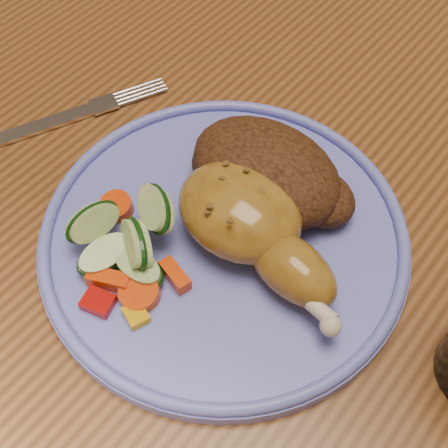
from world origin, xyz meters
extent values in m
plane|color=#53311C|center=(0.00, 0.00, 0.00)|extent=(4.00, 4.00, 0.00)
cube|color=brown|center=(0.00, 0.00, 0.73)|extent=(0.90, 1.40, 0.04)
cube|color=brown|center=(-0.39, 0.64, 0.35)|extent=(0.06, 0.06, 0.71)
cylinder|color=#4C2D16|center=(-0.18, 0.37, 0.21)|extent=(0.04, 0.04, 0.41)
cylinder|color=#4C2D16|center=(-0.18, 0.73, 0.21)|extent=(0.04, 0.04, 0.41)
cylinder|color=#676FD7|center=(-0.02, -0.09, 0.76)|extent=(0.30, 0.30, 0.01)
torus|color=#676FD7|center=(-0.02, -0.09, 0.77)|extent=(0.30, 0.30, 0.01)
ellipsoid|color=#A27222|center=(-0.02, -0.08, 0.79)|extent=(0.10, 0.08, 0.06)
ellipsoid|color=#A27222|center=(0.04, -0.09, 0.78)|extent=(0.08, 0.05, 0.04)
sphere|color=beige|center=(0.09, -0.11, 0.78)|extent=(0.02, 0.02, 0.02)
ellipsoid|color=#4A2812|center=(-0.03, -0.03, 0.79)|extent=(0.13, 0.10, 0.06)
ellipsoid|color=#4A2812|center=(0.02, -0.02, 0.78)|extent=(0.07, 0.05, 0.04)
ellipsoid|color=#4A2812|center=(-0.06, -0.04, 0.77)|extent=(0.05, 0.05, 0.03)
cube|color=#A50A05|center=(-0.06, -0.19, 0.77)|extent=(0.03, 0.02, 0.01)
cube|color=#E5A507|center=(-0.03, -0.18, 0.77)|extent=(0.02, 0.02, 0.01)
cube|color=#F94008|center=(-0.06, -0.18, 0.77)|extent=(0.04, 0.03, 0.01)
cylinder|color=#F94008|center=(-0.11, -0.12, 0.77)|extent=(0.03, 0.03, 0.02)
cube|color=#F94008|center=(-0.03, -0.14, 0.77)|extent=(0.03, 0.02, 0.01)
cylinder|color=#F94008|center=(-0.04, -0.17, 0.77)|extent=(0.03, 0.03, 0.02)
cylinder|color=#C6DD90|center=(-0.10, -0.15, 0.78)|extent=(0.04, 0.05, 0.04)
cylinder|color=#C6DD90|center=(-0.05, -0.15, 0.77)|extent=(0.04, 0.05, 0.02)
cylinder|color=#C6DD90|center=(-0.07, -0.12, 0.79)|extent=(0.06, 0.06, 0.04)
cylinder|color=#C6DD90|center=(-0.08, -0.16, 0.77)|extent=(0.05, 0.05, 0.02)
cylinder|color=#C6DD90|center=(-0.06, -0.14, 0.78)|extent=(0.05, 0.05, 0.05)
cube|color=silver|center=(-0.24, -0.10, 0.75)|extent=(0.07, 0.13, 0.00)
cube|color=silver|center=(-0.21, -0.04, 0.75)|extent=(0.05, 0.08, 0.00)
camera|label=1|loc=(0.15, -0.30, 1.18)|focal=50.00mm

